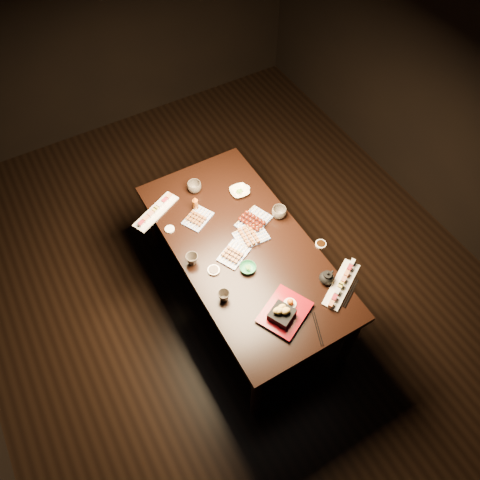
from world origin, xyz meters
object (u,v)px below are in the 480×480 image
Objects in this scene: yakitori_plate_left at (198,217)px; sushi_platter_near at (342,283)px; yakitori_plate_center at (234,253)px; teapot at (327,277)px; dining_table at (243,274)px; edamame_bowl_green at (248,268)px; edamame_bowl_cream at (239,192)px; teacup_far_left at (192,259)px; teacup_near_left at (224,296)px; teacup_far_right at (194,187)px; tempura_tray at (285,309)px; teacup_mid_right at (279,212)px; condiment_bottle at (195,203)px; yakitori_plate_right at (251,235)px; sushi_platter_far at (156,210)px.

sushi_platter_near is at bearing -87.28° from yakitori_plate_left.
yakitori_plate_center is 1.79× the size of teapot.
teapot is (0.34, -0.52, 0.43)m from dining_table.
edamame_bowl_cream is at bearing 64.78° from edamame_bowl_green.
dining_table is 20.70× the size of teacup_far_left.
teacup_near_left reaches higher than edamame_bowl_green.
teacup_far_right is at bearing 145.87° from edamame_bowl_cream.
tempura_tray is 0.80m from teacup_mid_right.
edamame_bowl_green is at bearing -146.53° from teacup_mid_right.
edamame_bowl_cream is 1.11× the size of condiment_bottle.
teacup_mid_right is (0.28, 0.06, 0.01)m from yakitori_plate_right.
sushi_platter_far is 2.81× the size of edamame_bowl_cream.
sushi_platter_near is at bearing -69.29° from teacup_far_right.
condiment_bottle is at bearing 43.54° from yakitori_plate_left.
teacup_far_left is at bearing 135.70° from yakitori_plate_center.
tempura_tray is 4.01× the size of teacup_near_left.
tempura_tray is 0.41m from teacup_near_left.
teacup_far_left is (-0.46, 0.01, 0.01)m from yakitori_plate_right.
teacup_far_left is at bearing 155.34° from dining_table.
yakitori_plate_right is at bearing -80.38° from yakitori_plate_left.
teacup_far_right is (0.11, 0.26, 0.02)m from yakitori_plate_left.
teacup_near_left is 0.80m from teacup_mid_right.
edamame_bowl_cream is 1.07m from tempura_tray.
teapot is (0.43, -0.49, 0.02)m from yakitori_plate_center.
teacup_near_left is (-0.41, -0.34, 0.01)m from yakitori_plate_right.
condiment_bottle reaches higher than sushi_platter_far.
edamame_bowl_green is 0.28m from teacup_near_left.
teacup_far_left is at bearing 91.37° from tempura_tray.
yakitori_plate_center is (0.31, -0.62, 0.00)m from sushi_platter_far.
teacup_near_left is at bearing -136.88° from yakitori_plate_right.
teacup_far_right is 0.84× the size of condiment_bottle.
yakitori_plate_right is 0.53m from teacup_near_left.
sushi_platter_far is at bearing -171.97° from teacup_far_right.
teacup_near_left reaches higher than yakitori_plate_right.
edamame_bowl_cream is 0.98m from teapot.
teapot is at bearing -39.12° from teacup_far_left.
edamame_bowl_green is at bearing -115.22° from edamame_bowl_cream.
yakitori_plate_left is 2.43× the size of teacup_far_left.
yakitori_plate_center is (-0.09, -0.03, 0.40)m from dining_table.
sushi_platter_far is at bearing 108.86° from dining_table.
tempura_tray is 2.96× the size of teacup_far_right.
yakitori_plate_right is 2.89× the size of teacup_near_left.
condiment_bottle is (-0.14, 0.48, 0.44)m from dining_table.
edamame_bowl_cream is at bearing 82.24° from teapot.
teapot is (0.11, -0.97, 0.03)m from edamame_bowl_cream.
dining_table is at bearing -9.08° from teacup_far_left.
yakitori_plate_center reaches higher than edamame_bowl_cream.
yakitori_plate_center is 1.97× the size of teacup_far_right.
condiment_bottle reaches higher than tempura_tray.
dining_table is at bearing -74.21° from condiment_bottle.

